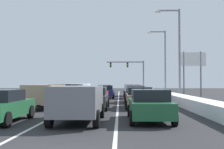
# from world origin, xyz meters

# --- Properties ---
(ground_plane) EXTENTS (131.64, 131.64, 0.00)m
(ground_plane) POSITION_xyz_m (0.00, 20.25, 0.00)
(ground_plane) COLOR #28282B
(lane_stripe_between_right_lane_and_center_lane) EXTENTS (0.14, 55.70, 0.01)m
(lane_stripe_between_right_lane_and_center_lane) POSITION_xyz_m (1.70, 25.32, 0.00)
(lane_stripe_between_right_lane_and_center_lane) COLOR silver
(lane_stripe_between_right_lane_and_center_lane) RESTS_ON ground
(lane_stripe_between_center_lane_and_left_lane) EXTENTS (0.14, 55.70, 0.01)m
(lane_stripe_between_center_lane_and_left_lane) POSITION_xyz_m (-1.70, 25.32, 0.00)
(lane_stripe_between_center_lane_and_left_lane) COLOR silver
(lane_stripe_between_center_lane_and_left_lane) RESTS_ON ground
(snow_bank_right_shoulder) EXTENTS (1.40, 55.70, 0.75)m
(snow_bank_right_shoulder) POSITION_xyz_m (7.00, 25.32, 0.38)
(snow_bank_right_shoulder) COLOR white
(snow_bank_right_shoulder) RESTS_ON ground
(snow_bank_left_shoulder) EXTENTS (1.99, 55.70, 0.47)m
(snow_bank_left_shoulder) POSITION_xyz_m (-7.00, 25.32, 0.24)
(snow_bank_left_shoulder) COLOR white
(snow_bank_left_shoulder) RESTS_ON ground
(sedan_green_right_lane_nearest) EXTENTS (2.00, 4.50, 1.51)m
(sedan_green_right_lane_nearest) POSITION_xyz_m (3.26, 6.87, 0.76)
(sedan_green_right_lane_nearest) COLOR #1E5633
(sedan_green_right_lane_nearest) RESTS_ON ground
(sedan_tan_right_lane_second) EXTENTS (2.00, 4.50, 1.51)m
(sedan_tan_right_lane_second) POSITION_xyz_m (3.23, 13.76, 0.76)
(sedan_tan_right_lane_second) COLOR #937F60
(sedan_tan_right_lane_second) RESTS_ON ground
(sedan_black_right_lane_third) EXTENTS (2.00, 4.50, 1.51)m
(sedan_black_right_lane_third) POSITION_xyz_m (3.26, 19.43, 0.76)
(sedan_black_right_lane_third) COLOR black
(sedan_black_right_lane_third) RESTS_ON ground
(sedan_silver_right_lane_fourth) EXTENTS (2.00, 4.50, 1.51)m
(sedan_silver_right_lane_fourth) POSITION_xyz_m (3.51, 25.78, 0.76)
(sedan_silver_right_lane_fourth) COLOR #B7BABF
(sedan_silver_right_lane_fourth) RESTS_ON ground
(suv_white_right_lane_fifth) EXTENTS (2.16, 4.90, 1.67)m
(suv_white_right_lane_fifth) POSITION_xyz_m (3.45, 31.95, 1.02)
(suv_white_right_lane_fifth) COLOR silver
(suv_white_right_lane_fifth) RESTS_ON ground
(suv_gray_center_lane_nearest) EXTENTS (2.16, 4.90, 1.67)m
(suv_gray_center_lane_nearest) POSITION_xyz_m (-0.05, 6.43, 1.02)
(suv_gray_center_lane_nearest) COLOR slate
(suv_gray_center_lane_nearest) RESTS_ON ground
(sedan_charcoal_center_lane_second) EXTENTS (2.00, 4.50, 1.51)m
(sedan_charcoal_center_lane_second) POSITION_xyz_m (0.06, 12.90, 0.76)
(sedan_charcoal_center_lane_second) COLOR #38383D
(sedan_charcoal_center_lane_second) RESTS_ON ground
(sedan_red_center_lane_third) EXTENTS (2.00, 4.50, 1.51)m
(sedan_red_center_lane_third) POSITION_xyz_m (-0.20, 19.53, 0.76)
(sedan_red_center_lane_third) COLOR maroon
(sedan_red_center_lane_third) RESTS_ON ground
(sedan_navy_center_lane_fourth) EXTENTS (2.00, 4.50, 1.51)m
(sedan_navy_center_lane_fourth) POSITION_xyz_m (0.21, 26.21, 0.76)
(sedan_navy_center_lane_fourth) COLOR navy
(sedan_navy_center_lane_fourth) RESTS_ON ground
(sedan_maroon_center_lane_fifth) EXTENTS (2.00, 4.50, 1.51)m
(sedan_maroon_center_lane_fifth) POSITION_xyz_m (-0.19, 31.94, 0.76)
(sedan_maroon_center_lane_fifth) COLOR maroon
(sedan_maroon_center_lane_fifth) RESTS_ON ground
(sedan_green_left_lane_nearest) EXTENTS (2.00, 4.50, 1.51)m
(sedan_green_left_lane_nearest) POSITION_xyz_m (-3.62, 6.23, 0.76)
(sedan_green_left_lane_nearest) COLOR #1E5633
(sedan_green_left_lane_nearest) RESTS_ON ground
(suv_tan_left_lane_second) EXTENTS (2.16, 4.90, 1.67)m
(suv_tan_left_lane_second) POSITION_xyz_m (-3.48, 13.46, 1.02)
(suv_tan_left_lane_second) COLOR #937F60
(suv_tan_left_lane_second) RESTS_ON ground
(suv_black_left_lane_third) EXTENTS (2.16, 4.90, 1.67)m
(suv_black_left_lane_third) POSITION_xyz_m (-3.36, 20.09, 1.02)
(suv_black_left_lane_third) COLOR black
(suv_black_left_lane_third) RESTS_ON ground
(suv_silver_left_lane_fourth) EXTENTS (2.16, 4.90, 1.67)m
(suv_silver_left_lane_fourth) POSITION_xyz_m (-3.22, 27.10, 1.02)
(suv_silver_left_lane_fourth) COLOR #B7BABF
(suv_silver_left_lane_fourth) RESTS_ON ground
(suv_white_left_lane_fifth) EXTENTS (2.16, 4.90, 1.67)m
(suv_white_left_lane_fifth) POSITION_xyz_m (-3.48, 33.08, 1.02)
(suv_white_left_lane_fifth) COLOR silver
(suv_white_left_lane_fifth) RESTS_ON ground
(traffic_light_gantry) EXTENTS (7.54, 0.47, 6.20)m
(traffic_light_gantry) POSITION_xyz_m (4.27, 50.62, 4.50)
(traffic_light_gantry) COLOR slate
(traffic_light_gantry) RESTS_ON ground
(street_lamp_right_near) EXTENTS (2.66, 0.36, 9.45)m
(street_lamp_right_near) POSITION_xyz_m (7.69, 22.78, 5.56)
(street_lamp_right_near) COLOR gray
(street_lamp_right_near) RESTS_ON ground
(street_lamp_right_mid) EXTENTS (2.66, 0.36, 9.04)m
(street_lamp_right_mid) POSITION_xyz_m (7.81, 32.91, 5.34)
(street_lamp_right_mid) COLOR gray
(street_lamp_right_mid) RESTS_ON ground
(roadside_sign_right) EXTENTS (3.20, 0.16, 5.50)m
(roadside_sign_right) POSITION_xyz_m (10.42, 27.25, 4.02)
(roadside_sign_right) COLOR #59595B
(roadside_sign_right) RESTS_ON ground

